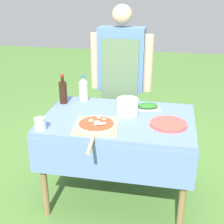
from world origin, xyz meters
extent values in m
plane|color=#517F38|center=(0.00, 0.00, 0.00)|extent=(12.00, 12.00, 0.00)
cube|color=#607AB7|center=(0.00, 0.00, 0.72)|extent=(1.14, 0.76, 0.04)
cube|color=#607AB7|center=(0.00, -0.38, 0.57)|extent=(1.14, 0.01, 0.28)
cube|color=#607AB7|center=(0.00, 0.38, 0.57)|extent=(1.14, 0.01, 0.28)
cube|color=#607AB7|center=(-0.58, 0.00, 0.57)|extent=(0.01, 0.76, 0.28)
cube|color=#607AB7|center=(0.58, 0.00, 0.57)|extent=(0.01, 0.76, 0.28)
cylinder|color=olive|center=(-0.51, -0.32, 0.35)|extent=(0.05, 0.05, 0.71)
cylinder|color=olive|center=(0.51, -0.32, 0.35)|extent=(0.05, 0.05, 0.71)
cylinder|color=olive|center=(-0.51, 0.32, 0.35)|extent=(0.05, 0.05, 0.71)
cylinder|color=olive|center=(0.51, 0.32, 0.35)|extent=(0.05, 0.05, 0.71)
cylinder|color=#4C4C51|center=(0.00, 0.60, 0.38)|extent=(0.11, 0.11, 0.76)
cylinder|color=#4C4C51|center=(-0.16, 0.60, 0.38)|extent=(0.11, 0.11, 0.76)
cube|color=#4C7099|center=(-0.08, 0.60, 1.05)|extent=(0.41, 0.18, 0.57)
cube|color=#56704C|center=(-0.08, 0.51, 0.83)|extent=(0.33, 0.01, 0.83)
cylinder|color=tan|center=(0.16, 0.60, 1.02)|extent=(0.09, 0.09, 0.51)
cylinder|color=tan|center=(-0.32, 0.60, 1.02)|extent=(0.09, 0.09, 0.51)
sphere|color=tan|center=(-0.08, 0.60, 1.44)|extent=(0.17, 0.17, 0.17)
cube|color=tan|center=(-0.13, -0.19, 0.75)|extent=(0.34, 0.34, 0.01)
cylinder|color=tan|center=(-0.10, -0.46, 0.75)|extent=(0.05, 0.23, 0.02)
cylinder|color=beige|center=(-0.13, -0.19, 0.76)|extent=(0.29, 0.29, 0.01)
cylinder|color=#D14223|center=(-0.13, -0.19, 0.77)|extent=(0.25, 0.25, 0.00)
ellipsoid|color=white|center=(-0.17, -0.17, 0.78)|extent=(0.04, 0.04, 0.01)
ellipsoid|color=white|center=(-0.12, -0.23, 0.78)|extent=(0.04, 0.05, 0.01)
ellipsoid|color=white|center=(-0.07, -0.20, 0.78)|extent=(0.04, 0.04, 0.01)
ellipsoid|color=white|center=(-0.09, -0.13, 0.78)|extent=(0.04, 0.04, 0.01)
ellipsoid|color=white|center=(-0.13, -0.11, 0.78)|extent=(0.04, 0.04, 0.01)
ellipsoid|color=white|center=(-0.09, -0.21, 0.78)|extent=(0.06, 0.05, 0.02)
ellipsoid|color=white|center=(-0.13, -0.19, 0.78)|extent=(0.04, 0.03, 0.01)
ellipsoid|color=white|center=(-0.12, -0.20, 0.78)|extent=(0.05, 0.05, 0.01)
ellipsoid|color=white|center=(-0.12, -0.19, 0.78)|extent=(0.06, 0.06, 0.02)
ellipsoid|color=#286B23|center=(-0.08, -0.21, 0.77)|extent=(0.03, 0.03, 0.00)
ellipsoid|color=#286B23|center=(-0.18, -0.19, 0.77)|extent=(0.04, 0.03, 0.00)
ellipsoid|color=#286B23|center=(-0.15, -0.25, 0.77)|extent=(0.03, 0.04, 0.00)
ellipsoid|color=#286B23|center=(-0.15, -0.17, 0.77)|extent=(0.03, 0.03, 0.00)
ellipsoid|color=#286B23|center=(-0.13, -0.16, 0.77)|extent=(0.02, 0.03, 0.00)
cylinder|color=black|center=(-0.51, 0.21, 0.84)|extent=(0.07, 0.07, 0.19)
cylinder|color=black|center=(-0.51, 0.21, 0.95)|extent=(0.03, 0.03, 0.05)
cylinder|color=#B22823|center=(-0.51, 0.21, 0.99)|extent=(0.03, 0.03, 0.02)
cylinder|color=silver|center=(-0.36, 0.30, 0.82)|extent=(0.07, 0.07, 0.16)
cone|color=silver|center=(-0.36, 0.30, 0.93)|extent=(0.07, 0.07, 0.04)
cylinder|color=#335BB2|center=(-0.36, 0.30, 0.96)|extent=(0.03, 0.03, 0.02)
cube|color=silver|center=(0.21, 0.22, 0.75)|extent=(0.22, 0.17, 0.01)
ellipsoid|color=#286B23|center=(0.21, 0.22, 0.77)|extent=(0.19, 0.15, 0.04)
cylinder|color=silver|center=(0.06, 0.08, 0.81)|extent=(0.17, 0.17, 0.13)
cylinder|color=#DB4C42|center=(0.38, -0.07, 0.75)|extent=(0.27, 0.27, 0.00)
cylinder|color=#DB4C42|center=(0.38, -0.07, 0.75)|extent=(0.27, 0.27, 0.00)
cylinder|color=#DB4C42|center=(0.38, -0.07, 0.76)|extent=(0.27, 0.27, 0.00)
cylinder|color=#DB4C42|center=(0.38, -0.07, 0.76)|extent=(0.27, 0.27, 0.00)
cylinder|color=silver|center=(-0.50, -0.31, 0.78)|extent=(0.08, 0.08, 0.08)
cylinder|color=#D14223|center=(-0.50, -0.31, 0.77)|extent=(0.07, 0.07, 0.05)
cylinder|color=#B7B2A3|center=(-0.50, -0.31, 0.82)|extent=(0.08, 0.08, 0.01)
camera|label=1|loc=(0.37, -2.15, 1.71)|focal=50.00mm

